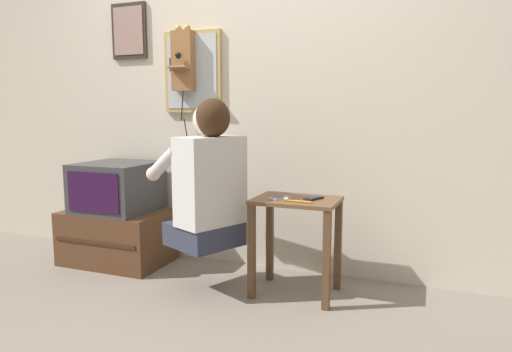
# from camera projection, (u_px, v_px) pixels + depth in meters

# --- Properties ---
(ground_plane) EXTENTS (14.00, 14.00, 0.00)m
(ground_plane) POSITION_uv_depth(u_px,v_px,m) (171.00, 325.00, 2.34)
(ground_plane) COLOR slate
(wall_back) EXTENTS (6.80, 0.05, 2.55)m
(wall_back) POSITION_uv_depth(u_px,v_px,m) (248.00, 84.00, 3.14)
(wall_back) COLOR beige
(wall_back) RESTS_ON ground_plane
(side_table) EXTENTS (0.49, 0.37, 0.58)m
(side_table) POSITION_uv_depth(u_px,v_px,m) (296.00, 223.00, 2.70)
(side_table) COLOR brown
(side_table) RESTS_ON ground_plane
(person) EXTENTS (0.63, 0.57, 0.88)m
(person) POSITION_uv_depth(u_px,v_px,m) (208.00, 180.00, 2.69)
(person) COLOR #2D3347
(person) RESTS_ON ground_plane
(tv_stand) EXTENTS (0.73, 0.48, 0.38)m
(tv_stand) POSITION_uv_depth(u_px,v_px,m) (117.00, 237.00, 3.30)
(tv_stand) COLOR #51331E
(tv_stand) RESTS_ON ground_plane
(television) EXTENTS (0.50, 0.51, 0.35)m
(television) POSITION_uv_depth(u_px,v_px,m) (117.00, 187.00, 3.26)
(television) COLOR #38383A
(television) RESTS_ON tv_stand
(wall_phone_antique) EXTENTS (0.20, 0.19, 0.83)m
(wall_phone_antique) POSITION_uv_depth(u_px,v_px,m) (184.00, 61.00, 3.20)
(wall_phone_antique) COLOR olive
(framed_picture) EXTENTS (0.30, 0.03, 0.40)m
(framed_picture) POSITION_uv_depth(u_px,v_px,m) (129.00, 31.00, 3.38)
(framed_picture) COLOR #2D2823
(wall_mirror) EXTENTS (0.44, 0.03, 0.57)m
(wall_mirror) POSITION_uv_depth(u_px,v_px,m) (193.00, 72.00, 3.23)
(wall_mirror) COLOR tan
(cell_phone_held) EXTENTS (0.12, 0.14, 0.01)m
(cell_phone_held) POSITION_uv_depth(u_px,v_px,m) (280.00, 198.00, 2.66)
(cell_phone_held) COLOR silver
(cell_phone_held) RESTS_ON side_table
(cell_phone_spare) EXTENTS (0.10, 0.14, 0.01)m
(cell_phone_spare) POSITION_uv_depth(u_px,v_px,m) (314.00, 198.00, 2.66)
(cell_phone_spare) COLOR black
(cell_phone_spare) RESTS_ON side_table
(toothbrush) EXTENTS (0.17, 0.02, 0.02)m
(toothbrush) POSITION_uv_depth(u_px,v_px,m) (296.00, 201.00, 2.57)
(toothbrush) COLOR orange
(toothbrush) RESTS_ON side_table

